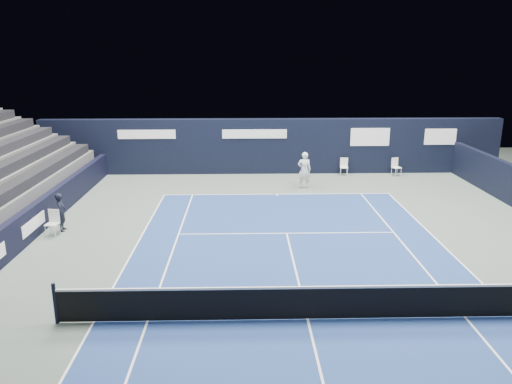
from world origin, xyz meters
TOP-DOWN VIEW (x-y plane):
  - ground at (0.00, 2.00)m, footprint 48.00×48.00m
  - court_surface at (0.00, 0.00)m, footprint 10.97×23.77m
  - folding_chair_back_a at (4.04, 15.89)m, footprint 0.48×0.50m
  - folding_chair_back_b at (6.92, 15.67)m, footprint 0.56×0.55m
  - line_judge_chair at (-8.81, 6.48)m, footprint 0.50×0.49m
  - line_judge at (-8.65, 6.95)m, footprint 0.42×0.58m
  - court_markings at (0.00, 0.00)m, footprint 11.03×23.83m
  - tennis_net at (0.00, 0.00)m, footprint 12.90×0.10m
  - back_sponsor_wall at (0.01, 16.50)m, footprint 26.00×0.63m
  - side_barrier_left at (-9.50, 5.97)m, footprint 0.33×22.00m
  - tennis_player at (1.46, 13.15)m, footprint 0.71×0.86m

SIDE VIEW (x-z plane):
  - ground at x=0.00m, z-range 0.00..0.00m
  - court_surface at x=0.00m, z-range 0.00..0.01m
  - court_markings at x=0.00m, z-range 0.01..0.01m
  - tennis_net at x=0.00m, z-range -0.04..1.06m
  - line_judge_chair at x=-8.81m, z-range 0.07..1.05m
  - folding_chair_back_b at x=6.92m, z-range 0.07..1.06m
  - side_barrier_left at x=-9.50m, z-range 0.00..1.20m
  - folding_chair_back_a at x=4.04m, z-range 0.16..1.13m
  - line_judge at x=-8.65m, z-range 0.00..1.49m
  - tennis_player at x=1.46m, z-range 0.00..1.85m
  - back_sponsor_wall at x=0.01m, z-range 0.00..3.10m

